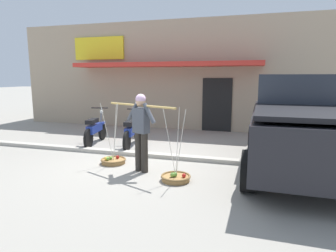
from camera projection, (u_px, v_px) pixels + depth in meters
name	position (u px, v px, depth m)	size (l,w,h in m)	color
ground_plane	(140.00, 164.00, 6.90)	(90.00, 90.00, 0.00)	gray
sidewalk_curb	(150.00, 155.00, 7.55)	(20.00, 0.24, 0.10)	#AEA89C
fruit_vendor	(141.00, 127.00, 6.23)	(1.76, 0.76, 1.70)	#2D2823
fruit_basket_left_side	(113.00, 160.00, 6.96)	(0.60, 0.60, 1.45)	#9E7542
fruit_basket_right_side	(176.00, 177.00, 5.79)	(0.60, 0.60, 1.45)	#9E7542
motorcycle_nearest_shop	(95.00, 130.00, 8.89)	(0.56, 1.80, 1.09)	black
motorcycle_second_in_row	(132.00, 132.00, 8.56)	(0.54, 1.81, 1.09)	black
parked_truck	(299.00, 124.00, 6.32)	(2.23, 4.75, 2.10)	black
storefront_building	(183.00, 76.00, 13.71)	(13.00, 6.00, 4.20)	tan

